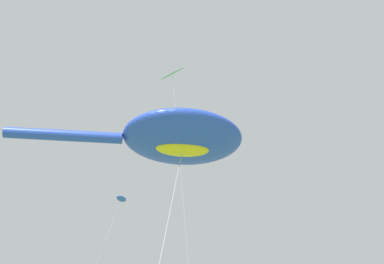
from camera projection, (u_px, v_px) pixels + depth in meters
name	position (u px, v px, depth m)	size (l,w,h in m)	color
big_show_kite	(178.00, 138.00, 18.78)	(7.49, 9.46, 13.38)	blue
small_kite_tiny_distant	(173.00, 87.00, 26.95)	(2.65, 1.78, 21.70)	green
small_kite_delta_white	(120.00, 203.00, 31.82)	(2.69, 3.72, 17.25)	blue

